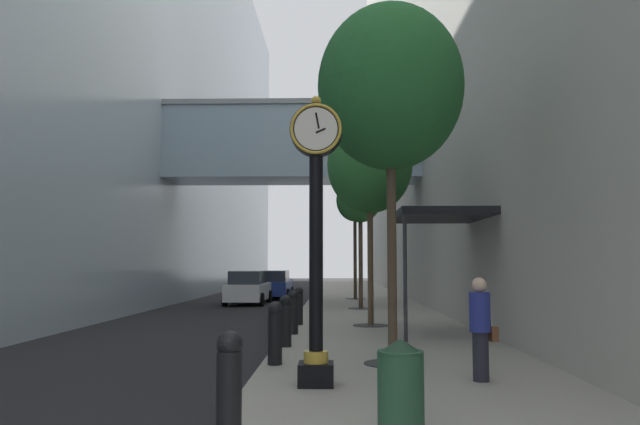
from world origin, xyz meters
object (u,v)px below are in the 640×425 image
Objects in this scene: street_clock at (316,224)px; bollard_fourth at (286,319)px; car_blue_near at (274,285)px; bollard_nearest at (229,383)px; bollard_sixth at (299,305)px; car_white_mid at (248,288)px; street_tree_near at (390,88)px; bollard_third at (275,332)px; trash_bin at (401,385)px; street_tree_mid_far at (360,199)px; street_tree_mid_near at (370,165)px; pedestrian_walking at (481,326)px; street_tree_far at (355,201)px; bollard_fifth at (293,311)px; car_grey_far at (276,282)px.

street_clock reaches higher than bollard_fourth.
bollard_nearest is at bearing -85.26° from car_blue_near.
car_white_mid is (-3.23, 11.70, 0.05)m from bollard_sixth.
street_tree_near is at bearing 66.65° from bollard_nearest.
bollard_third is 5.05m from trash_bin.
car_blue_near is (-2.43, 24.30, 0.04)m from bollard_third.
street_tree_mid_far is 19.61m from trash_bin.
street_tree_mid_near is at bearing 88.26° from trash_bin.
street_tree_near is at bearing 56.45° from street_clock.
pedestrian_walking reaches higher than car_blue_near.
street_tree_mid_near is 18.14m from car_blue_near.
bollard_fourth is at bearing -90.00° from bollard_sixth.
trash_bin is (-0.36, -4.83, -4.79)m from street_tree_near.
street_tree_far reaches higher than bollard_sixth.
street_tree_far is at bearing 90.00° from street_tree_mid_near.
street_tree_near reaches higher than bollard_fourth.
street_tree_mid_far reaches higher than bollard_sixth.
pedestrian_walking is at bearing -52.92° from street_tree_near.
street_tree_far is at bearing 82.37° from bollard_fifth.
bollard_fifth is at bearing -103.26° from street_tree_mid_far.
bollard_fifth is 0.27× the size of car_white_mid.
bollard_third is 15.20m from street_tree_mid_far.
street_clock is 9.68m from street_tree_mid_near.
street_tree_near is 1.54× the size of car_blue_near.
bollard_sixth is at bearing 90.00° from bollard_third.
trash_bin is at bearing -79.15° from bollard_fifth.
street_tree_far is at bearing 83.36° from bollard_fourth.
pedestrian_walking is at bearing -68.95° from bollard_sixth.
car_grey_far is at bearing 102.40° from street_tree_mid_near.
street_tree_mid_far is 8.27m from car_white_mid.
car_blue_near is at bearing 97.19° from bollard_fifth.
street_clock is 23.82m from street_tree_far.
bollard_sixth is 4.89m from street_tree_mid_near.
bollard_fifth is at bearing 90.00° from bollard_nearest.
street_clock is 33.17m from car_grey_far.
bollard_sixth is at bearing -74.55° from car_white_mid.
trash_bin is at bearing -91.09° from street_tree_mid_far.
car_blue_near is (-4.66, 9.82, -4.01)m from street_tree_mid_far.
bollard_nearest is at bearing -105.26° from street_clock.
street_tree_mid_near reaches higher than street_tree_mid_far.
street_tree_near is 6.66× the size of trash_bin.
bollard_fourth is 2.51m from bollard_fifth.
street_tree_mid_far is at bearing 81.25° from bollard_third.
street_tree_mid_far reaches higher than trash_bin.
trash_bin is (1.86, -12.23, -0.08)m from bollard_sixth.
bollard_nearest and bollard_fifth have the same top height.
street_clock is 3.92× the size of bollard_sixth.
bollard_fifth is at bearing 100.85° from trash_bin.
bollard_third is at bearing 90.00° from bollard_nearest.
bollard_third is 0.26× the size of car_blue_near.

